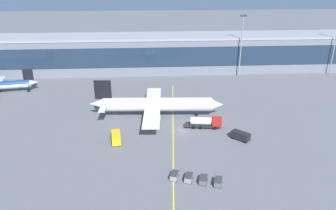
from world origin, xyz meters
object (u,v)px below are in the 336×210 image
Objects in this scene: baggage_cart_0 at (174,176)px; baggage_cart_2 at (203,180)px; main_airliner at (157,104)px; crew_van at (241,136)px; fuel_tanker at (206,122)px; baggage_cart_1 at (189,178)px; baggage_cart_3 at (218,182)px; lavatory_truck at (116,137)px.

baggage_cart_2 is (6.08, -1.98, 0.00)m from baggage_cart_0.
crew_van is (22.34, -17.80, -2.69)m from main_airliner.
fuel_tanker reaches higher than crew_van.
main_airliner is 8.44× the size of crew_van.
crew_van is at bearing 47.09° from baggage_cart_1.
baggage_cart_3 is (-2.29, -28.16, -0.96)m from fuel_tanker.
baggage_cart_2 is 3.20m from baggage_cart_3.
crew_van is 1.68× the size of baggage_cart_3.
lavatory_truck is 2.01× the size of baggage_cart_2.
baggage_cart_0 and baggage_cart_2 have the same top height.
lavatory_truck is at bearing 132.39° from baggage_cart_1.
baggage_cart_2 is at bearing -125.74° from crew_van.
baggage_cart_2 is (-5.33, -27.17, -0.96)m from fuel_tanker.
baggage_cart_3 is at bearing -18.06° from baggage_cart_2.
fuel_tanker is 27.71m from baggage_cart_2.
fuel_tanker is at bearing 85.36° from baggage_cart_3.
crew_van is at bearing -38.55° from main_airliner.
main_airliner is 28.69m from crew_van.
main_airliner is at bearing 99.11° from baggage_cart_1.
main_airliner reaches higher than crew_van.
baggage_cart_2 is at bearing -44.42° from lavatory_truck.
baggage_cart_1 is (-8.37, -26.18, -0.96)m from fuel_tanker.
fuel_tanker is 27.67m from baggage_cart_0.
baggage_cart_2 is at bearing -18.06° from baggage_cart_0.
baggage_cart_1 is 6.40m from baggage_cart_3.
main_airliner is 39.59m from baggage_cart_3.
fuel_tanker is 3.69× the size of baggage_cart_0.
main_airliner is 20.52m from lavatory_truck.
lavatory_truck is 2.01× the size of baggage_cart_1.
lavatory_truck is 28.41m from baggage_cart_2.
baggage_cart_0 is at bearing -139.35° from crew_van.
lavatory_truck reaches higher than baggage_cart_3.
baggage_cart_1 is at bearing -80.89° from main_airliner.
fuel_tanker is at bearing 72.27° from baggage_cart_1.
lavatory_truck is (-25.61, -7.29, -0.32)m from fuel_tanker.
fuel_tanker is 3.69× the size of baggage_cart_1.
lavatory_truck is 22.85m from baggage_cart_0.
crew_van is 1.68× the size of baggage_cart_1.
baggage_cart_1 is at bearing 161.94° from baggage_cart_3.
baggage_cart_1 is (5.72, -35.67, -3.23)m from main_airliner.
main_airliner is at bearing 94.41° from baggage_cart_0.
baggage_cart_2 and baggage_cart_3 have the same top height.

